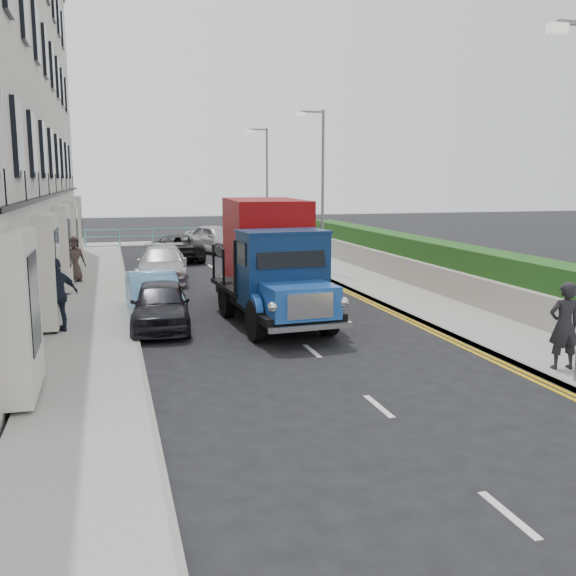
% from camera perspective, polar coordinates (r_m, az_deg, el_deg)
% --- Properties ---
extents(ground, '(120.00, 120.00, 0.00)m').
position_cam_1_polar(ground, '(13.82, 4.70, -7.70)').
color(ground, black).
rests_on(ground, ground).
extents(pavement_west, '(2.40, 38.00, 0.12)m').
position_cam_1_polar(pavement_west, '(21.75, -16.87, -1.52)').
color(pavement_west, gray).
rests_on(pavement_west, ground).
extents(pavement_east, '(2.60, 38.00, 0.12)m').
position_cam_1_polar(pavement_east, '(23.90, 9.15, -0.24)').
color(pavement_east, gray).
rests_on(pavement_east, ground).
extents(promenade, '(30.00, 2.50, 0.12)m').
position_cam_1_polar(promenade, '(41.81, -9.24, 3.96)').
color(promenade, gray).
rests_on(promenade, ground).
extents(sea_plane, '(120.00, 120.00, 0.00)m').
position_cam_1_polar(sea_plane, '(72.62, -12.04, 6.19)').
color(sea_plane, slate).
rests_on(sea_plane, ground).
extents(garden_east, '(1.45, 28.00, 1.75)m').
position_cam_1_polar(garden_east, '(24.63, 13.24, 1.89)').
color(garden_east, '#B2AD9E').
rests_on(garden_east, ground).
extents(seafront_railing, '(13.00, 0.08, 1.11)m').
position_cam_1_polar(seafront_railing, '(40.98, -9.13, 4.58)').
color(seafront_railing, '#59B2A5').
rests_on(seafront_railing, ground).
extents(lamp_mid, '(1.23, 0.18, 7.00)m').
position_cam_1_polar(lamp_mid, '(27.79, 2.87, 9.39)').
color(lamp_mid, slate).
rests_on(lamp_mid, ground).
extents(lamp_far, '(1.23, 0.18, 7.00)m').
position_cam_1_polar(lamp_far, '(37.41, -2.06, 9.46)').
color(lamp_far, slate).
rests_on(lamp_far, ground).
extents(bedford_lorry, '(2.62, 5.90, 2.73)m').
position_cam_1_polar(bedford_lorry, '(17.48, -0.65, 0.24)').
color(bedford_lorry, black).
rests_on(bedford_lorry, ground).
extents(red_lorry, '(2.69, 6.76, 3.47)m').
position_cam_1_polar(red_lorry, '(20.54, -1.75, 3.31)').
color(red_lorry, black).
rests_on(red_lorry, ground).
extents(parked_car_front, '(1.92, 4.05, 1.34)m').
position_cam_1_polar(parked_car_front, '(18.17, -11.27, -1.47)').
color(parked_car_front, black).
rests_on(parked_car_front, ground).
extents(parked_car_mid, '(1.55, 4.11, 1.34)m').
position_cam_1_polar(parked_car_mid, '(19.70, -11.89, -0.63)').
color(parked_car_mid, '#62A0D2').
rests_on(parked_car_mid, ground).
extents(parked_car_rear, '(2.55, 5.07, 1.41)m').
position_cam_1_polar(parked_car_rear, '(26.47, -11.13, 2.07)').
color(parked_car_rear, '#B6B5BB').
rests_on(parked_car_rear, ground).
extents(seafront_car_left, '(2.49, 4.95, 1.34)m').
position_cam_1_polar(seafront_car_left, '(33.41, -9.86, 3.59)').
color(seafront_car_left, black).
rests_on(seafront_car_left, ground).
extents(seafront_car_right, '(3.72, 5.13, 1.62)m').
position_cam_1_polar(seafront_car_right, '(36.34, -6.32, 4.37)').
color(seafront_car_right, '#BBBAC0').
rests_on(seafront_car_right, ground).
extents(pedestrian_east_near, '(0.74, 0.53, 1.88)m').
position_cam_1_polar(pedestrian_east_near, '(14.76, 23.33, -3.09)').
color(pedestrian_east_near, black).
rests_on(pedestrian_east_near, pavement_east).
extents(pedestrian_west_near, '(1.24, 1.04, 1.98)m').
position_cam_1_polar(pedestrian_west_near, '(17.88, -19.81, -0.60)').
color(pedestrian_west_near, '#1B2232').
rests_on(pedestrian_west_near, pavement_west).
extents(pedestrian_west_far, '(1.03, 0.86, 1.79)m').
position_cam_1_polar(pedestrian_west_far, '(26.63, -18.50, 2.47)').
color(pedestrian_west_far, '#392C29').
rests_on(pedestrian_west_far, pavement_west).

